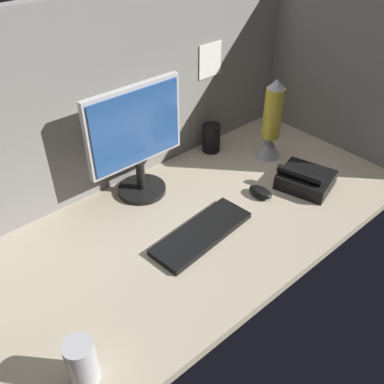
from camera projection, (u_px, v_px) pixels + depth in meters
The scene contains 10 objects.
ground_plane at pixel (180, 229), 144.75cm from camera, with size 180.00×80.00×3.00cm, color tan.
cubicle_wall_back at pixel (109, 97), 145.66cm from camera, with size 180.00×5.50×68.45cm.
cubicle_wall_side at pixel (346, 66), 169.00cm from camera, with size 5.00×80.00×68.45cm, color gray.
monitor at pixel (136, 138), 146.10cm from camera, with size 37.50×18.00×41.53cm.
keyboard at pixel (202, 233), 139.38cm from camera, with size 37.00×13.00×2.00cm, color black.
mouse at pixel (260, 192), 156.11cm from camera, with size 5.60×9.60×3.40cm, color black.
mug_steel at pixel (82, 361), 96.86cm from camera, with size 7.19×7.19×12.99cm.
mug_black_travel at pixel (211, 138), 179.21cm from camera, with size 7.66×7.66×12.10cm.
lava_lamp at pixel (271, 126), 170.83cm from camera, with size 10.37×10.37×33.93cm.
desk_phone at pixel (305, 179), 159.99cm from camera, with size 21.56×22.94×8.80cm.
Camera 1 is at (-67.81, -83.70, 96.09)cm, focal length 39.51 mm.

